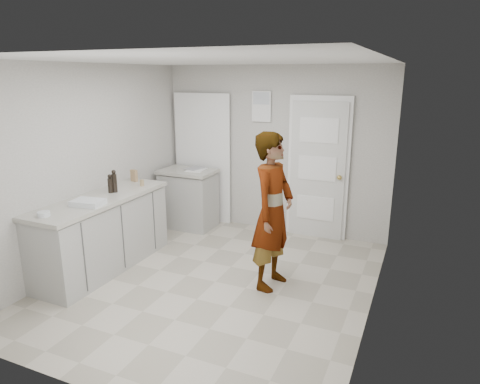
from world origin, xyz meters
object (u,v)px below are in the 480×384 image
at_px(spice_jar, 142,183).
at_px(egg_bowl, 44,214).
at_px(cake_mix_box, 134,176).
at_px(baking_dish, 88,203).
at_px(person, 273,212).
at_px(oil_cruet_b, 114,181).
at_px(oil_cruet_a, 110,184).

distance_m(spice_jar, egg_bowl, 1.47).
height_order(cake_mix_box, egg_bowl, cake_mix_box).
relative_size(cake_mix_box, baking_dish, 0.43).
relative_size(spice_jar, egg_bowl, 0.65).
bearing_deg(person, oil_cruet_b, 100.97).
relative_size(cake_mix_box, egg_bowl, 1.25).
relative_size(baking_dish, egg_bowl, 2.90).
distance_m(cake_mix_box, oil_cruet_b, 0.58).
height_order(spice_jar, oil_cruet_b, oil_cruet_b).
bearing_deg(baking_dish, egg_bowl, -105.64).
relative_size(oil_cruet_b, egg_bowl, 2.22).
bearing_deg(egg_bowl, oil_cruet_b, 87.29).
bearing_deg(person, cake_mix_box, 86.19).
bearing_deg(cake_mix_box, baking_dish, -69.49).
distance_m(oil_cruet_b, egg_bowl, 1.08).
xyz_separation_m(cake_mix_box, oil_cruet_a, (0.10, -0.61, 0.03)).
bearing_deg(egg_bowl, baking_dish, 74.36).
bearing_deg(person, oil_cruet_a, 102.24).
bearing_deg(oil_cruet_b, spice_jar, 71.56).
xyz_separation_m(spice_jar, oil_cruet_b, (-0.13, -0.39, 0.10)).
bearing_deg(spice_jar, person, -6.90).
relative_size(oil_cruet_a, egg_bowl, 1.84).
xyz_separation_m(spice_jar, baking_dish, (-0.04, -0.96, -0.01)).
bearing_deg(egg_bowl, cake_mix_box, 92.67).
xyz_separation_m(oil_cruet_b, egg_bowl, (-0.05, -1.07, -0.11)).
height_order(oil_cruet_b, baking_dish, oil_cruet_b).
distance_m(person, oil_cruet_b, 2.07).
distance_m(oil_cruet_a, oil_cruet_b, 0.06).
bearing_deg(baking_dish, person, 20.23).
xyz_separation_m(person, cake_mix_box, (-2.18, 0.40, 0.12)).
height_order(oil_cruet_a, egg_bowl, oil_cruet_a).
xyz_separation_m(oil_cruet_a, baking_dish, (0.12, -0.52, -0.09)).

